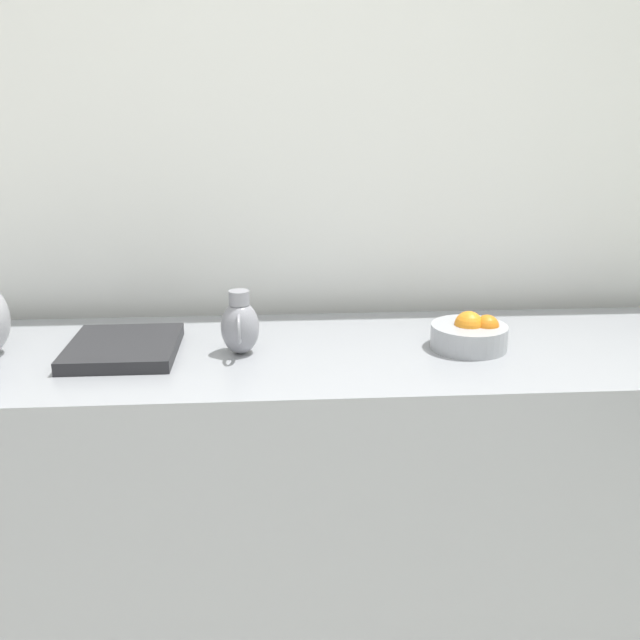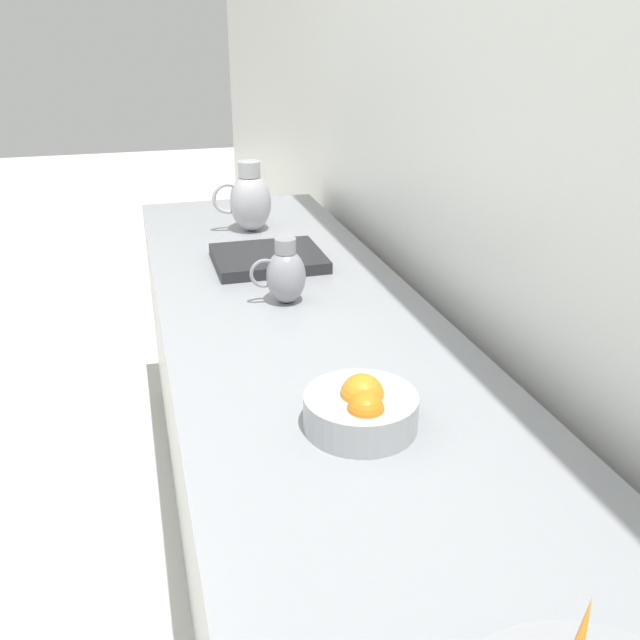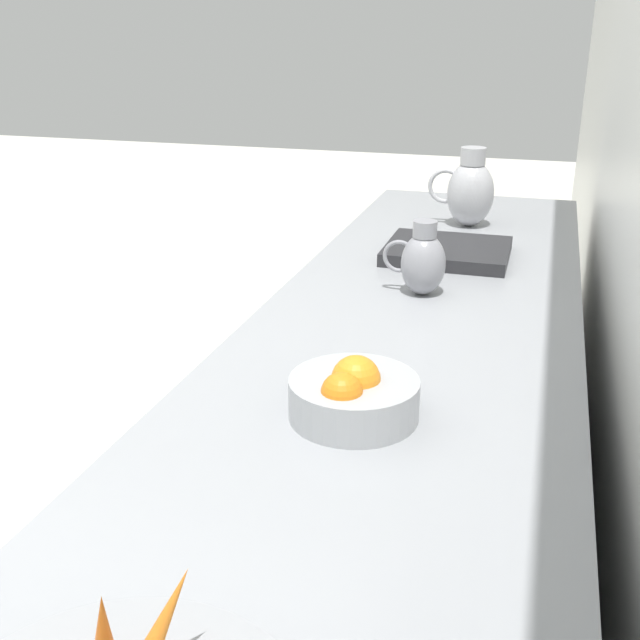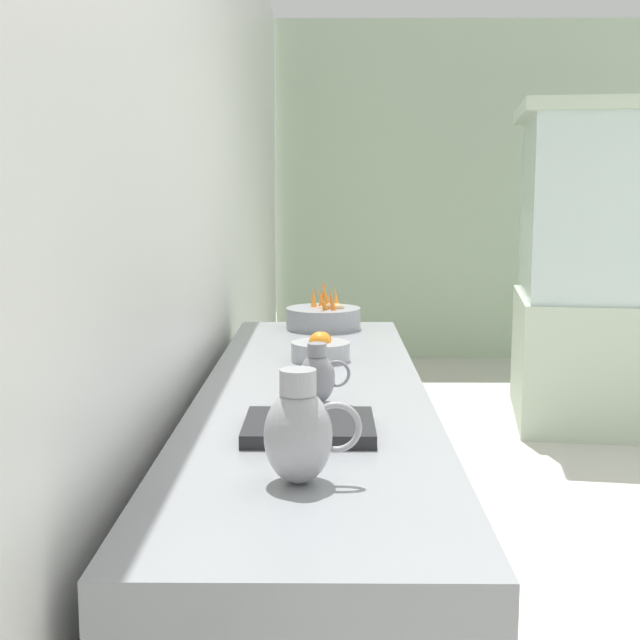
% 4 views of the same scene
% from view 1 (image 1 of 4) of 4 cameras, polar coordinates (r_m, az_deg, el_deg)
% --- Properties ---
extents(tile_wall_left, '(0.10, 9.01, 3.00)m').
position_cam_1_polar(tile_wall_left, '(2.47, 10.60, 14.93)').
color(tile_wall_left, white).
rests_on(tile_wall_left, ground_plane).
extents(prep_counter, '(0.72, 2.82, 0.90)m').
position_cam_1_polar(prep_counter, '(2.23, -0.69, -13.35)').
color(prep_counter, gray).
rests_on(prep_counter, ground_plane).
extents(orange_bowl, '(0.22, 0.22, 0.11)m').
position_cam_1_polar(orange_bowl, '(2.08, 12.00, -1.13)').
color(orange_bowl, '#9EA0A5').
rests_on(orange_bowl, prep_counter).
extents(metal_pitcher_short, '(0.15, 0.11, 0.18)m').
position_cam_1_polar(metal_pitcher_short, '(2.00, -6.46, -0.45)').
color(metal_pitcher_short, gray).
rests_on(metal_pitcher_short, prep_counter).
extents(counter_sink_basin, '(0.34, 0.30, 0.04)m').
position_cam_1_polar(counter_sink_basin, '(2.08, -15.54, -2.16)').
color(counter_sink_basin, '#232326').
rests_on(counter_sink_basin, prep_counter).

